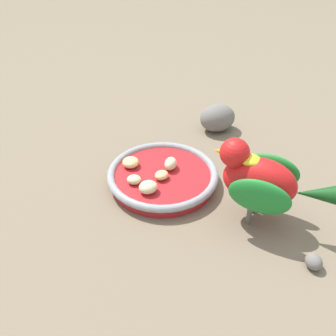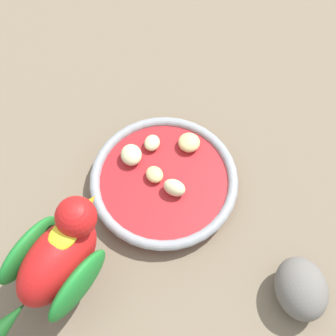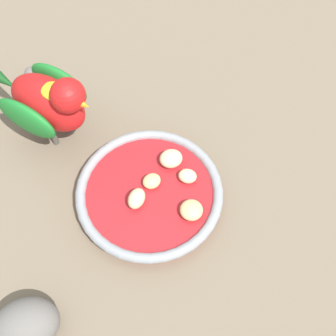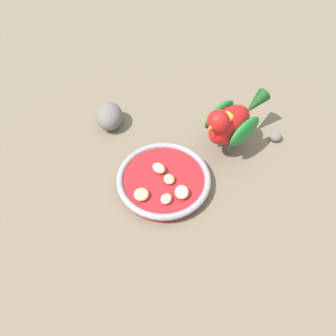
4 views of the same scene
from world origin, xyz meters
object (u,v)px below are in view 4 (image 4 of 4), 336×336
at_px(apple_piece_0, 166,199).
at_px(rock_large, 110,116).
at_px(apple_piece_4, 182,192).
at_px(parrot, 231,122).
at_px(apple_piece_2, 141,194).
at_px(pebble_0, 276,137).
at_px(feeding_bowl, 164,180).
at_px(apple_piece_3, 169,179).
at_px(apple_piece_1, 159,168).

distance_m(apple_piece_0, rock_large, 0.28).
relative_size(apple_piece_4, parrot, 0.18).
relative_size(apple_piece_2, rock_large, 0.39).
bearing_deg(parrot, pebble_0, 146.27).
distance_m(parrot, rock_large, 0.30).
relative_size(feeding_bowl, parrot, 1.12).
bearing_deg(apple_piece_0, parrot, 130.97).
relative_size(feeding_bowl, rock_large, 2.59).
relative_size(apple_piece_3, parrot, 0.14).
bearing_deg(feeding_bowl, apple_piece_3, 52.26).
bearing_deg(rock_large, apple_piece_4, 28.89).
bearing_deg(feeding_bowl, apple_piece_4, 33.77).
distance_m(apple_piece_1, apple_piece_3, 0.04).
height_order(apple_piece_1, parrot, parrot).
bearing_deg(feeding_bowl, apple_piece_1, -161.07).
relative_size(apple_piece_1, pebble_0, 1.09).
relative_size(apple_piece_0, apple_piece_3, 0.99).
relative_size(feeding_bowl, apple_piece_2, 6.60).
bearing_deg(apple_piece_4, apple_piece_3, -151.82).
xyz_separation_m(apple_piece_4, rock_large, (-0.25, -0.14, -0.00)).
relative_size(apple_piece_2, parrot, 0.17).
height_order(apple_piece_0, apple_piece_2, apple_piece_2).
height_order(apple_piece_0, apple_piece_3, same).
bearing_deg(rock_large, feeding_bowl, 27.68).
relative_size(feeding_bowl, pebble_0, 7.24).
bearing_deg(parrot, apple_piece_0, 5.12).
distance_m(parrot, pebble_0, 0.14).
bearing_deg(parrot, feeding_bowl, -7.81).
relative_size(apple_piece_4, pebble_0, 1.16).
xyz_separation_m(apple_piece_3, pebble_0, (-0.10, 0.28, -0.02)).
relative_size(apple_piece_1, apple_piece_3, 1.18).
bearing_deg(apple_piece_4, parrot, 135.48).
distance_m(apple_piece_0, pebble_0, 0.33).
xyz_separation_m(feeding_bowl, apple_piece_1, (-0.02, -0.01, 0.02)).
height_order(apple_piece_3, parrot, parrot).
distance_m(apple_piece_2, parrot, 0.26).
relative_size(apple_piece_3, apple_piece_4, 0.79).
bearing_deg(apple_piece_4, apple_piece_1, -150.48).
distance_m(apple_piece_1, rock_large, 0.21).
distance_m(apple_piece_3, apple_piece_4, 0.04).
xyz_separation_m(apple_piece_3, apple_piece_4, (0.04, 0.02, 0.00)).
relative_size(apple_piece_0, apple_piece_4, 0.78).
distance_m(apple_piece_1, apple_piece_2, 0.08).
bearing_deg(apple_piece_2, feeding_bowl, 127.01).
relative_size(apple_piece_0, apple_piece_1, 0.84).
bearing_deg(pebble_0, rock_large, -105.69).
distance_m(apple_piece_2, rock_large, 0.25).
xyz_separation_m(apple_piece_0, apple_piece_3, (-0.05, 0.01, -0.00)).
relative_size(apple_piece_2, apple_piece_4, 0.94).
xyz_separation_m(parrot, rock_large, (-0.12, -0.27, -0.05)).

